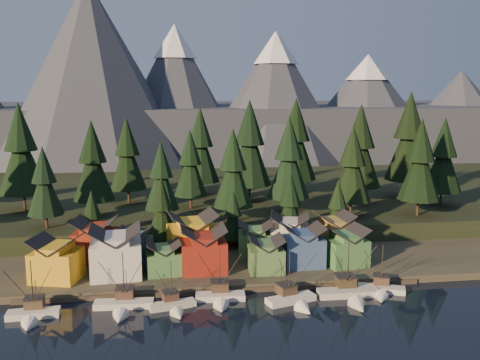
{
  "coord_description": "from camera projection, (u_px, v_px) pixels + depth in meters",
  "views": [
    {
      "loc": [
        -10.62,
        -84.21,
        39.86
      ],
      "look_at": [
        5.27,
        30.0,
        19.93
      ],
      "focal_mm": 40.0,
      "sensor_mm": 36.0,
      "label": 1
    }
  ],
  "objects": [
    {
      "name": "ground",
      "position": [
        234.0,
        326.0,
        90.42
      ],
      "size": [
        500.0,
        500.0,
        0.0
      ],
      "primitive_type": "plane",
      "color": "black",
      "rests_on": "ground"
    },
    {
      "name": "shore_strip",
      "position": [
        213.0,
        251.0,
        129.33
      ],
      "size": [
        400.0,
        50.0,
        1.5
      ],
      "primitive_type": "cube",
      "color": "#363227",
      "rests_on": "ground"
    },
    {
      "name": "hillside",
      "position": [
        200.0,
        200.0,
        177.75
      ],
      "size": [
        420.0,
        100.0,
        6.0
      ],
      "primitive_type": "cube",
      "color": "black",
      "rests_on": "ground"
    },
    {
      "name": "dock",
      "position": [
        223.0,
        288.0,
        106.44
      ],
      "size": [
        80.0,
        4.0,
        1.0
      ],
      "primitive_type": "cube",
      "color": "#473F33",
      "rests_on": "ground"
    },
    {
      "name": "mountain_ridge",
      "position": [
        177.0,
        113.0,
        293.87
      ],
      "size": [
        560.0,
        190.0,
        90.0
      ],
      "color": "#464D5A",
      "rests_on": "ground"
    },
    {
      "name": "boat_0",
      "position": [
        32.0,
        307.0,
        92.86
      ],
      "size": [
        9.35,
        10.09,
        11.32
      ],
      "rotation": [
        0.0,
        0.0,
        0.06
      ],
      "color": "silver",
      "rests_on": "ground"
    },
    {
      "name": "boat_1",
      "position": [
        123.0,
        299.0,
        96.89
      ],
      "size": [
        11.2,
        12.11,
        11.4
      ],
      "rotation": [
        0.0,
        0.0,
        -0.05
      ],
      "color": "silver",
      "rests_on": "ground"
    },
    {
      "name": "boat_2",
      "position": [
        173.0,
        300.0,
        97.01
      ],
      "size": [
        9.1,
        9.57,
        9.83
      ],
      "rotation": [
        0.0,
        0.0,
        0.22
      ],
      "color": "beige",
      "rests_on": "ground"
    },
    {
      "name": "boat_3",
      "position": [
        220.0,
        290.0,
        100.54
      ],
      "size": [
        9.8,
        10.58,
        11.61
      ],
      "rotation": [
        0.0,
        0.0,
        -0.06
      ],
      "color": "silver",
      "rests_on": "ground"
    },
    {
      "name": "boat_4",
      "position": [
        294.0,
        293.0,
        99.34
      ],
      "size": [
        10.22,
        10.72,
        11.46
      ],
      "rotation": [
        0.0,
        0.0,
        0.3
      ],
      "color": "white",
      "rests_on": "ground"
    },
    {
      "name": "boat_5",
      "position": [
        351.0,
        287.0,
        101.91
      ],
      "size": [
        12.26,
        13.32,
        12.78
      ],
      "rotation": [
        0.0,
        0.0,
        -0.02
      ],
      "color": "beige",
      "rests_on": "ground"
    },
    {
      "name": "boat_6",
      "position": [
        382.0,
        284.0,
        104.59
      ],
      "size": [
        9.74,
        10.15,
        10.59
      ],
      "rotation": [
        0.0,
        0.0,
        -0.38
      ],
      "color": "beige",
      "rests_on": "ground"
    },
    {
      "name": "house_front_0",
      "position": [
        56.0,
        258.0,
        107.4
      ],
      "size": [
        10.74,
        10.39,
        8.91
      ],
      "rotation": [
        0.0,
        0.0,
        -0.25
      ],
      "color": "gold",
      "rests_on": "shore_strip"
    },
    {
      "name": "house_front_1",
      "position": [
        116.0,
        250.0,
        109.48
      ],
      "size": [
        10.67,
        10.29,
        10.45
      ],
      "rotation": [
        0.0,
        0.0,
        0.06
      ],
      "color": "silver",
      "rests_on": "shore_strip"
    },
    {
      "name": "house_front_2",
      "position": [
        163.0,
        256.0,
        111.49
      ],
      "size": [
        7.86,
        7.91,
        6.93
      ],
      "rotation": [
        0.0,
        0.0,
        0.12
      ],
      "color": "#4C8649",
      "rests_on": "shore_strip"
    },
    {
      "name": "house_front_3",
      "position": [
        203.0,
        248.0,
        112.78
      ],
      "size": [
        9.59,
        9.15,
        9.57
      ],
      "rotation": [
        0.0,
        0.0,
        0.02
      ],
      "color": "maroon",
      "rests_on": "shore_strip"
    },
    {
      "name": "house_front_4",
      "position": [
        266.0,
        253.0,
        112.82
      ],
      "size": [
        7.54,
        8.1,
        7.42
      ],
      "rotation": [
        0.0,
        0.0,
        -0.04
      ],
      "color": "#4D753F",
      "rests_on": "shore_strip"
    },
    {
      "name": "house_front_5",
      "position": [
        303.0,
        244.0,
        116.17
      ],
      "size": [
        8.62,
        7.84,
        9.02
      ],
      "rotation": [
        0.0,
        0.0,
        0.0
      ],
      "color": "#365180",
      "rests_on": "shore_strip"
    },
    {
      "name": "house_front_6",
      "position": [
        345.0,
        245.0,
        116.82
      ],
      "size": [
        9.56,
        9.18,
        8.43
      ],
      "rotation": [
        0.0,
        0.0,
        0.16
      ],
      "color": "#488146",
      "rests_on": "shore_strip"
    },
    {
      "name": "house_back_0",
      "position": [
        96.0,
        239.0,
        118.75
      ],
      "size": [
        10.02,
        9.7,
        9.86
      ],
      "rotation": [
        0.0,
        0.0,
        -0.12
      ],
      "color": "maroon",
      "rests_on": "shore_strip"
    },
    {
      "name": "house_back_1",
      "position": [
        134.0,
        246.0,
        117.18
      ],
      "size": [
        8.37,
        8.44,
        8.0
      ],
      "rotation": [
        0.0,
        0.0,
        -0.19
      ],
      "color": "#3C668F",
      "rests_on": "shore_strip"
    },
    {
      "name": "house_back_2",
      "position": [
        192.0,
        235.0,
        119.63
      ],
      "size": [
        11.6,
        10.88,
        10.98
      ],
      "rotation": [
        0.0,
        0.0,
        0.14
      ],
      "color": "gold",
      "rests_on": "shore_strip"
    },
    {
      "name": "house_back_3",
      "position": [
        255.0,
        238.0,
        123.01
      ],
      "size": [
        8.58,
        7.84,
        7.91
      ],
      "rotation": [
        0.0,
        0.0,
        -0.13
      ],
      "color": "#548347",
      "rests_on": "shore_strip"
    },
    {
      "name": "house_back_4",
      "position": [
        290.0,
        233.0,
        124.52
      ],
      "size": [
        10.49,
        10.23,
        9.51
      ],
      "rotation": [
        0.0,
        0.0,
        -0.24
      ],
      "color": "beige",
      "rests_on": "shore_strip"
    },
    {
      "name": "house_back_5",
      "position": [
        333.0,
        232.0,
        125.97
      ],
      "size": [
        8.85,
        8.94,
        9.3
      ],
      "rotation": [
        0.0,
        0.0,
        0.07
      ],
      "color": "#AA873C",
      "rests_on": "shore_strip"
    },
    {
      "name": "tree_hill_1",
      "position": [
        21.0,
        152.0,
        146.16
      ],
      "size": [
        12.97,
        12.97,
        30.21
      ],
      "color": "#332319",
      "rests_on": "hillside"
    },
    {
      "name": "tree_hill_2",
      "position": [
        44.0,
        184.0,
        128.93
      ],
      "size": [
        8.68,
        8.68,
        20.22
      ],
      "color": "#332319",
      "rests_on": "hillside"
    },
    {
      "name": "tree_hill_3",
      "position": [
        93.0,
        164.0,
        141.49
      ],
      "size": [
        11.03,
        11.03,
        25.7
      ],
      "color": "#332319",
      "rests_on": "hillside"
    },
    {
      "name": "tree_hill_4",
      "position": [
        127.0,
        156.0,
        157.23
      ],
      "size": [
        10.99,
        10.99,
        25.61
      ],
      "color": "#332319",
      "rests_on": "hillside"
    },
    {
      "name": "tree_hill_5",
      "position": [
        161.0,
        178.0,
        134.63
      ],
      "size": [
        8.94,
        8.94,
        20.83
      ],
      "color": "#332319",
      "rests_on": "hillside"
    },
    {
      "name": "tree_hill_6",
      "position": [
        190.0,
        165.0,
        150.19
      ],
      "size": [
        9.7,
        9.7,
        22.59
      ],
      "color": "#332319",
      "rests_on": "hillside"
    },
    {
      "name": "tree_hill_7",
      "position": [
        233.0,
        171.0,
        134.82
      ],
      "size": [
        10.34,
        10.34,
        24.1
      ],
      "color": "#332319",
      "rests_on": "hillside"
    },
    {
      "name": "tree_hill_8",
      "position": [
        250.0,
        146.0,
        158.71
      ],
      "size": [
        13.17,
        13.17,
        30.68
      ],
      "color": "#332319",
      "rests_on": "hillside"
    },
    {
      "name": "tree_hill_9",
      "position": [
        289.0,
        161.0,
        143.59
      ],
      "size": [
        11.43,
        11.43,
        26.62
      ],
      "color": "#332319",
      "rests_on": "hillside"
    },
    {
      "name": "tree_hill_10",
      "position": [
        296.0,
        142.0,
        168.67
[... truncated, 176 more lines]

